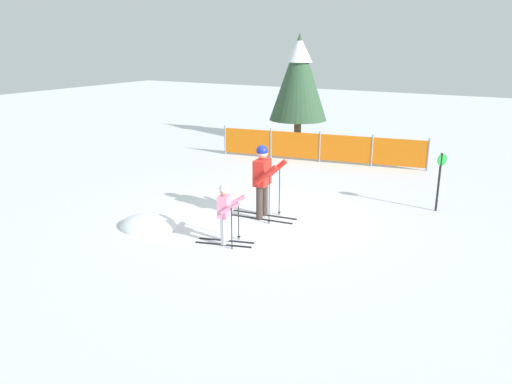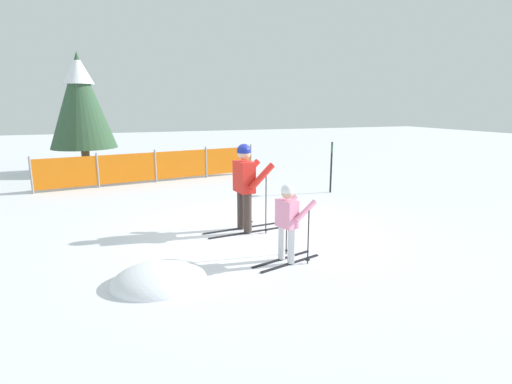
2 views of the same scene
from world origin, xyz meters
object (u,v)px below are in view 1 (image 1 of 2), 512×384
skier_child (225,209)px  trail_marker (440,175)px  conifer_far (299,76)px  safety_fence (320,147)px  skier_adult (263,175)px

skier_child → trail_marker: trail_marker is taller
conifer_far → safety_fence: bearing=-52.9°
conifer_far → trail_marker: (6.44, -6.02, -1.71)m
skier_child → safety_fence: bearing=82.1°
conifer_far → skier_adult: bearing=-69.9°
skier_child → safety_fence: 7.46m
safety_fence → trail_marker: size_ratio=4.86×
skier_adult → skier_child: 1.72m
skier_child → trail_marker: (3.25, 4.14, 0.14)m
skier_adult → skier_child: skier_adult is taller
conifer_far → trail_marker: size_ratio=2.98×
trail_marker → skier_child: bearing=-128.2°
skier_child → safety_fence: (-1.09, 7.37, -0.21)m
skier_adult → conifer_far: 9.15m
safety_fence → skier_child: bearing=-81.6°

